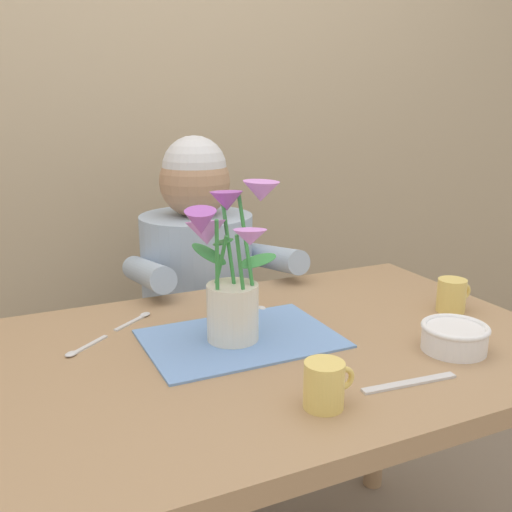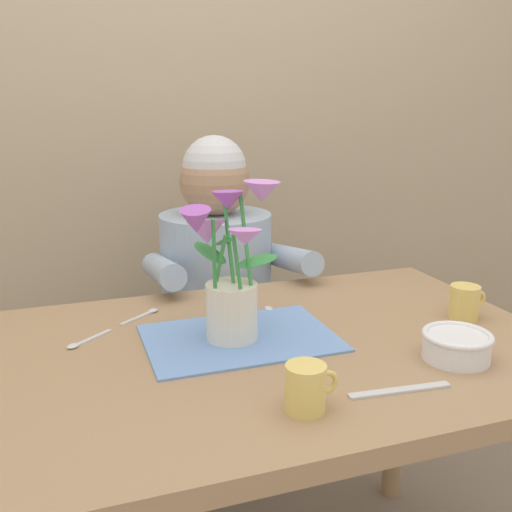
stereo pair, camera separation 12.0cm
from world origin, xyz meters
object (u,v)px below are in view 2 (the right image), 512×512
object	(u,v)px
flower_vase	(229,271)
dinner_knife	(400,390)
ceramic_mug	(306,388)
seated_person	(217,319)
ceramic_bowl	(457,345)
tea_cup	(465,302)

from	to	relation	value
flower_vase	dinner_knife	xyz separation A→B (m)	(0.22, -0.32, -0.15)
dinner_knife	ceramic_mug	bearing A→B (deg)	-174.31
seated_person	flower_vase	xyz separation A→B (m)	(-0.13, -0.56, 0.33)
flower_vase	ceramic_bowl	xyz separation A→B (m)	(0.39, -0.24, -0.12)
dinner_knife	seated_person	bearing A→B (deg)	100.87
ceramic_bowl	tea_cup	world-z (taller)	tea_cup
seated_person	ceramic_bowl	bearing A→B (deg)	-70.38
ceramic_mug	tea_cup	world-z (taller)	same
flower_vase	tea_cup	bearing A→B (deg)	-6.21
ceramic_bowl	dinner_knife	xyz separation A→B (m)	(-0.18, -0.08, -0.03)
seated_person	dinner_knife	bearing A→B (deg)	-83.00
ceramic_bowl	dinner_knife	size ratio (longest dim) A/B	0.72
seated_person	flower_vase	distance (m)	0.67
flower_vase	seated_person	bearing A→B (deg)	77.50
seated_person	ceramic_mug	xyz separation A→B (m)	(-0.09, -0.88, 0.22)
seated_person	ceramic_mug	world-z (taller)	seated_person
ceramic_bowl	dinner_knife	world-z (taller)	ceramic_bowl
dinner_knife	ceramic_mug	xyz separation A→B (m)	(-0.18, -0.00, 0.04)
seated_person	dinner_knife	xyz separation A→B (m)	(0.09, -0.88, 0.18)
flower_vase	ceramic_bowl	size ratio (longest dim) A/B	2.46
seated_person	flower_vase	size ratio (longest dim) A/B	3.39
dinner_knife	ceramic_mug	distance (m)	0.18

